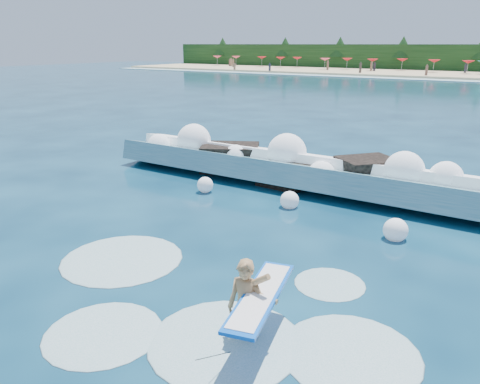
# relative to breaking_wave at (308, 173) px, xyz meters

# --- Properties ---
(ground) EXTENTS (200.00, 200.00, 0.00)m
(ground) POSITION_rel_breaking_wave_xyz_m (-1.15, -7.13, -0.49)
(ground) COLOR #07253B
(ground) RESTS_ON ground
(breaking_wave) EXTENTS (16.41, 2.63, 1.41)m
(breaking_wave) POSITION_rel_breaking_wave_xyz_m (0.00, 0.00, 0.00)
(breaking_wave) COLOR teal
(breaking_wave) RESTS_ON ground
(rock_cluster) EXTENTS (8.35, 3.19, 1.36)m
(rock_cluster) POSITION_rel_breaking_wave_xyz_m (-1.14, 0.42, -0.06)
(rock_cluster) COLOR black
(rock_cluster) RESTS_ON ground
(surfer_with_board) EXTENTS (1.23, 3.00, 1.85)m
(surfer_with_board) POSITION_rel_breaking_wave_xyz_m (3.19, -9.22, 0.19)
(surfer_with_board) COLOR #AA7F4F
(surfer_with_board) RESTS_ON ground
(wave_spray) EXTENTS (15.15, 4.85, 1.91)m
(wave_spray) POSITION_rel_breaking_wave_xyz_m (-0.37, 0.06, 0.43)
(wave_spray) COLOR white
(wave_spray) RESTS_ON ground
(surf_foam) EXTENTS (9.90, 5.89, 0.15)m
(surf_foam) POSITION_rel_breaking_wave_xyz_m (1.92, -8.95, -0.49)
(surf_foam) COLOR silver
(surf_foam) RESTS_ON ground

